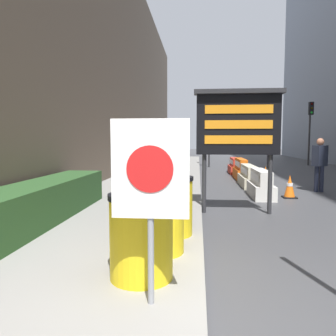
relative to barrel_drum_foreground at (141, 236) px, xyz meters
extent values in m
plane|color=#3F3F42|center=(0.71, -0.62, -0.64)|extent=(120.00, 120.00, 0.00)
cube|color=gray|center=(-1.12, -0.62, -0.56)|extent=(3.67, 56.00, 0.16)
cube|color=brown|center=(-3.16, 9.18, 4.91)|extent=(0.40, 50.40, 11.12)
cube|color=#284C23|center=(-2.36, 2.32, -0.11)|extent=(0.90, 5.06, 0.74)
cylinder|color=yellow|center=(0.00, 0.00, -0.03)|extent=(0.71, 0.71, 0.90)
cylinder|color=black|center=(0.00, 0.00, 0.45)|extent=(0.73, 0.73, 0.06)
cylinder|color=yellow|center=(0.09, 0.86, -0.03)|extent=(0.71, 0.71, 0.90)
cylinder|color=black|center=(0.09, 0.86, 0.45)|extent=(0.73, 0.73, 0.06)
cylinder|color=yellow|center=(0.19, 1.73, -0.03)|extent=(0.71, 0.71, 0.90)
cylinder|color=black|center=(0.19, 1.73, 0.45)|extent=(0.73, 0.73, 0.06)
cylinder|color=gray|center=(0.19, -0.57, 0.16)|extent=(0.06, 0.06, 1.28)
cube|color=white|center=(0.19, -0.59, 0.80)|extent=(0.72, 0.04, 0.91)
cylinder|color=red|center=(0.19, -0.62, 0.80)|extent=(0.43, 0.01, 0.43)
cylinder|color=#28282B|center=(0.77, 4.14, 0.04)|extent=(0.10, 0.10, 1.38)
cylinder|color=#28282B|center=(2.28, 4.14, 0.04)|extent=(0.10, 0.10, 1.38)
cube|color=black|center=(1.53, 4.14, 1.42)|extent=(1.89, 0.24, 1.37)
cube|color=#28282B|center=(1.53, 4.07, 2.15)|extent=(2.01, 0.34, 0.10)
cube|color=orange|center=(1.53, 4.01, 1.76)|extent=(1.51, 0.02, 0.19)
cube|color=orange|center=(1.53, 4.01, 1.42)|extent=(1.51, 0.02, 0.19)
cube|color=orange|center=(1.53, 4.01, 1.08)|extent=(1.51, 0.02, 0.19)
cube|color=silver|center=(2.51, 6.40, -0.44)|extent=(0.60, 1.70, 0.41)
cube|color=silver|center=(2.51, 6.40, -0.03)|extent=(0.36, 1.70, 0.41)
cube|color=white|center=(2.32, 6.40, -0.03)|extent=(0.02, 1.36, 0.20)
cube|color=beige|center=(2.51, 8.76, -0.45)|extent=(0.60, 2.05, 0.39)
cube|color=beige|center=(2.51, 8.76, -0.06)|extent=(0.36, 2.05, 0.39)
cube|color=white|center=(2.32, 8.76, -0.06)|extent=(0.02, 1.64, 0.19)
cube|color=orange|center=(2.51, 11.07, -0.42)|extent=(0.51, 2.03, 0.45)
cube|color=orange|center=(2.51, 11.07, 0.02)|extent=(0.31, 2.03, 0.45)
cube|color=white|center=(2.34, 11.07, 0.02)|extent=(0.02, 1.62, 0.22)
cube|color=red|center=(2.51, 13.42, -0.45)|extent=(0.58, 1.83, 0.40)
cube|color=red|center=(2.51, 13.42, -0.05)|extent=(0.35, 1.83, 0.40)
cube|color=white|center=(2.32, 13.42, -0.05)|extent=(0.02, 1.47, 0.20)
cube|color=black|center=(3.51, 10.76, -0.62)|extent=(0.34, 0.34, 0.04)
cone|color=orange|center=(3.51, 10.76, -0.32)|extent=(0.27, 0.27, 0.56)
cylinder|color=white|center=(3.51, 10.76, -0.29)|extent=(0.16, 0.16, 0.08)
cube|color=black|center=(3.33, 6.34, -0.62)|extent=(0.39, 0.39, 0.04)
cone|color=orange|center=(3.33, 6.34, -0.28)|extent=(0.31, 0.31, 0.65)
cylinder|color=white|center=(3.33, 6.34, -0.25)|extent=(0.18, 0.18, 0.09)
cylinder|color=#2D2D30|center=(1.31, 17.25, 1.38)|extent=(0.12, 0.12, 4.04)
cube|color=black|center=(1.31, 17.09, 2.97)|extent=(0.28, 0.28, 0.84)
sphere|color=#360605|center=(1.31, 16.94, 3.25)|extent=(0.15, 0.15, 0.15)
sphere|color=#392C06|center=(1.31, 16.94, 2.97)|extent=(0.15, 0.15, 0.15)
sphere|color=green|center=(1.31, 16.94, 2.69)|extent=(0.15, 0.15, 0.15)
cylinder|color=#2D2D30|center=(8.07, 19.36, 1.47)|extent=(0.12, 0.12, 4.22)
cube|color=black|center=(8.07, 19.20, 3.16)|extent=(0.28, 0.28, 0.84)
sphere|color=#360605|center=(8.07, 19.05, 3.44)|extent=(0.15, 0.15, 0.15)
sphere|color=#392C06|center=(8.07, 19.05, 3.16)|extent=(0.15, 0.15, 0.15)
sphere|color=green|center=(8.07, 19.05, 2.88)|extent=(0.15, 0.15, 0.15)
cylinder|color=#333338|center=(4.90, 16.97, -0.24)|extent=(0.13, 0.13, 0.81)
cylinder|color=#333338|center=(5.06, 16.97, -0.24)|extent=(0.13, 0.13, 0.81)
cube|color=#232838|center=(4.98, 16.97, 0.49)|extent=(0.47, 0.32, 0.64)
sphere|color=#A06B56|center=(4.98, 16.97, 0.93)|extent=(0.22, 0.22, 0.22)
cylinder|color=#23283D|center=(4.53, 7.61, -0.22)|extent=(0.14, 0.14, 0.86)
cylinder|color=#23283D|center=(4.69, 7.61, -0.22)|extent=(0.14, 0.14, 0.86)
cube|color=#232838|center=(4.61, 7.61, 0.55)|extent=(0.54, 0.49, 0.68)
sphere|color=#C47955|center=(4.61, 7.61, 1.01)|extent=(0.24, 0.24, 0.24)
camera|label=1|loc=(0.63, -3.53, 1.07)|focal=35.00mm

